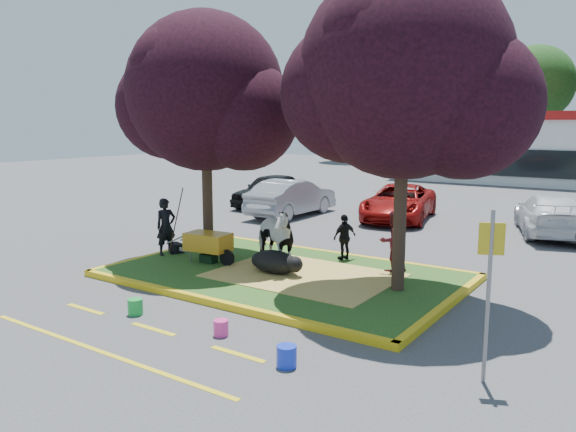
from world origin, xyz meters
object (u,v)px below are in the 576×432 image
Objects in this scene: wheelbarrow at (209,242)px; bucket_green at (135,307)px; calf at (274,262)px; cow at (272,237)px; bucket_pink at (221,328)px; car_black at (270,190)px; handler at (166,227)px; car_silver at (292,197)px; bucket_blue at (287,356)px; sign_post at (489,278)px.

bucket_green is at bearing -76.38° from wheelbarrow.
cow is at bearing 126.36° from calf.
car_black reaches higher than bucket_pink.
handler reaches higher than bucket_pink.
bucket_green is 12.39m from car_silver.
wheelbarrow reaches higher than bucket_blue.
calf is 0.30× the size of car_black.
calf is 0.51× the size of sign_post.
cow is at bearing 121.06° from car_silver.
car_black is 0.96× the size of car_silver.
calf is 2.05m from wheelbarrow.
car_black is (-8.45, 13.13, 0.60)m from bucket_pink.
wheelbarrow is at bearing 129.99° from cow.
bucket_blue is (-2.68, -1.19, -1.41)m from sign_post.
sign_post is at bearing -24.50° from wheelbarrow.
sign_post reaches higher than handler.
handler is 0.35× the size of car_silver.
sign_post reaches higher than car_black.
calf is at bearing 121.75° from car_silver.
car_silver reaches higher than bucket_blue.
sign_post reaches higher than car_silver.
car_silver reaches higher than calf.
sign_post is at bearing 23.90° from bucket_blue.
bucket_blue is 0.08× the size of car_silver.
wheelbarrow is 10.97m from car_black.
cow is at bearing -56.12° from car_black.
sign_post reaches higher than cow.
wheelbarrow is at bearing 109.35° from bucket_green.
sign_post is 4.67m from bucket_pink.
car_black reaches higher than wheelbarrow.
bucket_blue is (5.07, -3.82, -0.52)m from wheelbarrow.
wheelbarrow is 8.23m from sign_post.
bucket_pink is 0.07× the size of car_black.
calf is 9.43m from car_silver.
car_silver reaches higher than car_black.
cow is at bearing 113.64° from bucket_pink.
wheelbarrow is 3.77m from bucket_green.
car_silver is at bearing 54.29° from cow.
sign_post is (7.75, -2.63, 0.89)m from wheelbarrow.
calf is at bearing 77.66° from bucket_green.
handler is 4.56m from bucket_green.
sign_post is 15.16m from car_silver.
bucket_green is at bearing -109.04° from calf.
bucket_pink is (-4.37, -0.78, -1.43)m from sign_post.
calf is at bearing 110.95° from bucket_pink.
car_silver is (-10.62, 10.79, -0.83)m from sign_post.
bucket_pink is at bearing 166.51° from bucket_blue.
car_silver is at bearing 114.61° from calf.
handler is 4.92× the size of bucket_green.
bucket_blue is at bearing -58.89° from calf.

